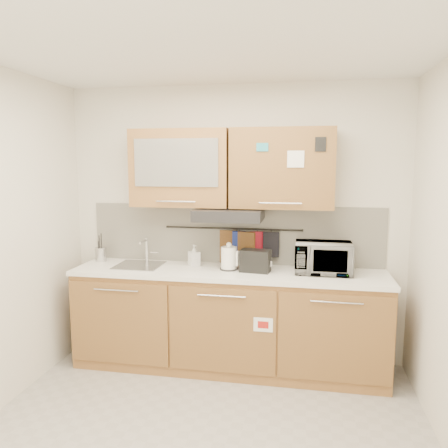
% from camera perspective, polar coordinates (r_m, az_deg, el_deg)
% --- Properties ---
extents(floor, '(3.20, 3.20, 0.00)m').
position_cam_1_polar(floor, '(3.26, -3.51, -27.20)').
color(floor, '#9E9993').
rests_on(floor, ground).
extents(ceiling, '(3.20, 3.20, 0.00)m').
position_cam_1_polar(ceiling, '(2.76, -4.01, 23.11)').
color(ceiling, white).
rests_on(ceiling, wall_back).
extents(wall_back, '(3.20, 0.00, 3.20)m').
position_cam_1_polar(wall_back, '(4.18, 1.27, 0.03)').
color(wall_back, silver).
rests_on(wall_back, ground).
extents(base_cabinet, '(2.80, 0.64, 0.88)m').
position_cam_1_polar(base_cabinet, '(4.11, 0.53, -13.03)').
color(base_cabinet, '#AF7C3E').
rests_on(base_cabinet, floor).
extents(countertop, '(2.82, 0.62, 0.04)m').
position_cam_1_polar(countertop, '(3.95, 0.54, -6.34)').
color(countertop, white).
rests_on(countertop, base_cabinet).
extents(backsplash, '(2.80, 0.02, 0.56)m').
position_cam_1_polar(backsplash, '(4.18, 1.24, -1.35)').
color(backsplash, silver).
rests_on(backsplash, countertop).
extents(upper_cabinets, '(1.82, 0.37, 0.70)m').
position_cam_1_polar(upper_cabinets, '(3.96, 0.82, 7.30)').
color(upper_cabinets, '#AF7C3E').
rests_on(upper_cabinets, wall_back).
extents(range_hood, '(0.60, 0.46, 0.10)m').
position_cam_1_polar(range_hood, '(3.92, 0.70, 1.27)').
color(range_hood, black).
rests_on(range_hood, upper_cabinets).
extents(sink, '(0.42, 0.40, 0.26)m').
position_cam_1_polar(sink, '(4.19, -10.98, -5.32)').
color(sink, silver).
rests_on(sink, countertop).
extents(utensil_rail, '(1.30, 0.02, 0.02)m').
position_cam_1_polar(utensil_rail, '(4.13, 1.16, -0.62)').
color(utensil_rail, black).
rests_on(utensil_rail, backsplash).
extents(utensil_crock, '(0.12, 0.12, 0.27)m').
position_cam_1_polar(utensil_crock, '(4.46, -15.78, -3.79)').
color(utensil_crock, '#B8B8BD').
rests_on(utensil_crock, countertop).
extents(kettle, '(0.19, 0.19, 0.25)m').
position_cam_1_polar(kettle, '(3.95, 0.65, -4.56)').
color(kettle, white).
rests_on(kettle, countertop).
extents(toaster, '(0.28, 0.19, 0.20)m').
position_cam_1_polar(toaster, '(3.89, 4.12, -4.78)').
color(toaster, black).
rests_on(toaster, countertop).
extents(microwave, '(0.49, 0.33, 0.27)m').
position_cam_1_polar(microwave, '(3.93, 12.83, -4.32)').
color(microwave, '#999999').
rests_on(microwave, countertop).
extents(soap_bottle, '(0.13, 0.13, 0.20)m').
position_cam_1_polar(soap_bottle, '(4.10, -3.92, -4.10)').
color(soap_bottle, '#999999').
rests_on(soap_bottle, countertop).
extents(cutting_board, '(0.37, 0.15, 0.46)m').
position_cam_1_polar(cutting_board, '(4.16, 1.65, -4.10)').
color(cutting_board, brown).
rests_on(cutting_board, utensil_rail).
extents(oven_mitt, '(0.13, 0.06, 0.21)m').
position_cam_1_polar(oven_mitt, '(4.13, 1.97, -2.37)').
color(oven_mitt, navy).
rests_on(oven_mitt, utensil_rail).
extents(dark_pouch, '(0.15, 0.07, 0.23)m').
position_cam_1_polar(dark_pouch, '(4.10, 6.15, -2.68)').
color(dark_pouch, black).
rests_on(dark_pouch, utensil_rail).
extents(pot_holder, '(0.14, 0.06, 0.17)m').
position_cam_1_polar(pot_holder, '(4.11, 4.33, -2.20)').
color(pot_holder, '#AE1729').
rests_on(pot_holder, utensil_rail).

